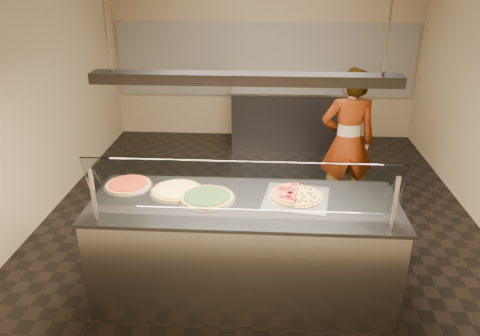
# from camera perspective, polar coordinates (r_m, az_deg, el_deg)

# --- Properties ---
(ground) EXTENTS (5.00, 6.00, 0.02)m
(ground) POSITION_cam_1_polar(r_m,az_deg,el_deg) (5.51, 2.29, -6.26)
(ground) COLOR black
(ground) RESTS_ON ground
(wall_back) EXTENTS (5.00, 0.02, 3.00)m
(wall_back) POSITION_cam_1_polar(r_m,az_deg,el_deg) (7.90, 3.06, 14.50)
(wall_back) COLOR #9E8A65
(wall_back) RESTS_ON ground
(wall_front) EXTENTS (5.00, 0.02, 3.00)m
(wall_front) POSITION_cam_1_polar(r_m,az_deg,el_deg) (2.16, 0.80, -10.83)
(wall_front) COLOR #9E8A65
(wall_front) RESTS_ON ground
(wall_left) EXTENTS (0.02, 6.00, 3.00)m
(wall_left) POSITION_cam_1_polar(r_m,az_deg,el_deg) (5.58, -24.48, 8.74)
(wall_left) COLOR #9E8A65
(wall_left) RESTS_ON ground
(tile_band) EXTENTS (4.90, 0.02, 1.20)m
(tile_band) POSITION_cam_1_polar(r_m,az_deg,el_deg) (7.90, 3.02, 13.03)
(tile_band) COLOR silver
(tile_band) RESTS_ON wall_back
(serving_counter) EXTENTS (2.54, 0.94, 0.93)m
(serving_counter) POSITION_cam_1_polar(r_m,az_deg,el_deg) (4.10, 0.50, -9.85)
(serving_counter) COLOR #B7B7BC
(serving_counter) RESTS_ON ground
(sneeze_guard) EXTENTS (2.30, 0.18, 0.54)m
(sneeze_guard) POSITION_cam_1_polar(r_m,az_deg,el_deg) (3.43, 0.23, -2.34)
(sneeze_guard) COLOR #B7B7BC
(sneeze_guard) RESTS_ON serving_counter
(perforated_tray) EXTENTS (0.60, 0.60, 0.01)m
(perforated_tray) POSITION_cam_1_polar(r_m,az_deg,el_deg) (3.94, 6.84, -3.60)
(perforated_tray) COLOR silver
(perforated_tray) RESTS_ON serving_counter
(half_pizza_pepperoni) EXTENTS (0.28, 0.46, 0.05)m
(half_pizza_pepperoni) POSITION_cam_1_polar(r_m,az_deg,el_deg) (3.92, 5.35, -3.20)
(half_pizza_pepperoni) COLOR olive
(half_pizza_pepperoni) RESTS_ON perforated_tray
(half_pizza_sausage) EXTENTS (0.28, 0.46, 0.04)m
(half_pizza_sausage) POSITION_cam_1_polar(r_m,az_deg,el_deg) (3.94, 8.40, -3.38)
(half_pizza_sausage) COLOR olive
(half_pizza_sausage) RESTS_ON perforated_tray
(pizza_spinach) EXTENTS (0.47, 0.47, 0.03)m
(pizza_spinach) POSITION_cam_1_polar(r_m,az_deg,el_deg) (3.91, -4.05, -3.53)
(pizza_spinach) COLOR silver
(pizza_spinach) RESTS_ON serving_counter
(pizza_cheese) EXTENTS (0.46, 0.46, 0.03)m
(pizza_cheese) POSITION_cam_1_polar(r_m,az_deg,el_deg) (4.06, -7.69, -2.69)
(pizza_cheese) COLOR silver
(pizza_cheese) RESTS_ON serving_counter
(pizza_tomato) EXTENTS (0.42, 0.42, 0.03)m
(pizza_tomato) POSITION_cam_1_polar(r_m,az_deg,el_deg) (4.25, -13.44, -1.93)
(pizza_tomato) COLOR silver
(pizza_tomato) RESTS_ON serving_counter
(pizza_spatula) EXTENTS (0.18, 0.23, 0.02)m
(pizza_spatula) POSITION_cam_1_polar(r_m,az_deg,el_deg) (4.09, -6.82, -2.23)
(pizza_spatula) COLOR #B7B7BC
(pizza_spatula) RESTS_ON pizza_spinach
(prep_table) EXTENTS (1.74, 0.74, 0.93)m
(prep_table) POSITION_cam_1_polar(r_m,az_deg,el_deg) (7.68, 5.53, 6.25)
(prep_table) COLOR #333338
(prep_table) RESTS_ON ground
(worker) EXTENTS (0.66, 0.47, 1.72)m
(worker) POSITION_cam_1_polar(r_m,az_deg,el_deg) (5.50, 12.96, 3.07)
(worker) COLOR #3C3745
(worker) RESTS_ON ground
(heat_lamp_housing) EXTENTS (2.30, 0.18, 0.08)m
(heat_lamp_housing) POSITION_cam_1_polar(r_m,az_deg,el_deg) (3.52, 0.58, 10.84)
(heat_lamp_housing) COLOR #333338
(heat_lamp_housing) RESTS_ON ceiling
(lamp_rod_left) EXTENTS (0.02, 0.02, 1.01)m
(lamp_rod_left) POSITION_cam_1_polar(r_m,az_deg,el_deg) (3.63, -16.29, 19.07)
(lamp_rod_left) COLOR #B7B7BC
(lamp_rod_left) RESTS_ON ceiling
(lamp_rod_right) EXTENTS (0.02, 0.02, 1.01)m
(lamp_rod_right) POSITION_cam_1_polar(r_m,az_deg,el_deg) (3.53, 18.01, 18.78)
(lamp_rod_right) COLOR #B7B7BC
(lamp_rod_right) RESTS_ON ceiling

